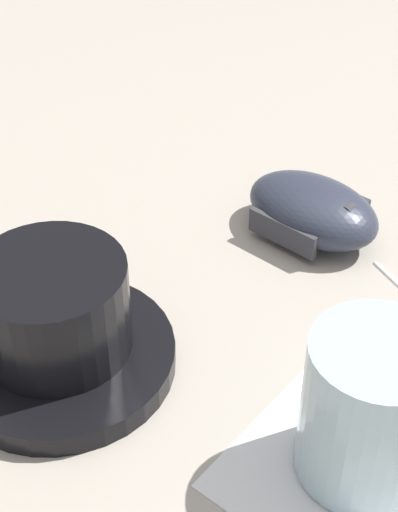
# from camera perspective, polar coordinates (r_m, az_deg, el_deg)

# --- Properties ---
(ground_plane) EXTENTS (3.00, 3.00, 0.00)m
(ground_plane) POSITION_cam_1_polar(r_m,az_deg,el_deg) (0.50, 2.88, -3.63)
(ground_plane) COLOR #B2A899
(saucer) EXTENTS (0.13, 0.13, 0.01)m
(saucer) POSITION_cam_1_polar(r_m,az_deg,el_deg) (0.46, -9.92, -7.23)
(saucer) COLOR black
(saucer) RESTS_ON ground
(coffee_cup) EXTENTS (0.10, 0.09, 0.06)m
(coffee_cup) POSITION_cam_1_polar(r_m,az_deg,el_deg) (0.44, -10.85, -3.70)
(coffee_cup) COLOR black
(coffee_cup) RESTS_ON saucer
(computer_mouse) EXTENTS (0.08, 0.11, 0.04)m
(computer_mouse) POSITION_cam_1_polar(r_m,az_deg,el_deg) (0.55, 8.27, 3.35)
(computer_mouse) COLOR #2D3342
(computer_mouse) RESTS_ON ground
(napkin_under_glass) EXTENTS (0.14, 0.14, 0.00)m
(napkin_under_glass) POSITION_cam_1_polar(r_m,az_deg,el_deg) (0.42, 11.26, -15.15)
(napkin_under_glass) COLOR white
(napkin_under_glass) RESTS_ON ground
(drinking_glass) EXTENTS (0.07, 0.07, 0.08)m
(drinking_glass) POSITION_cam_1_polar(r_m,az_deg,el_deg) (0.39, 12.32, -10.87)
(drinking_glass) COLOR silver
(drinking_glass) RESTS_ON napkin_under_glass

